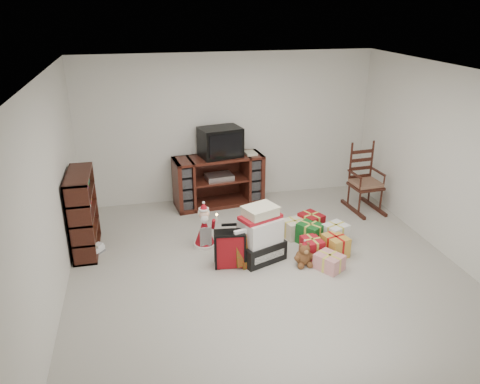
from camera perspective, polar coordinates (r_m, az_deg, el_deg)
The scene contains 13 objects.
room at distance 5.67m, azimuth 3.42°, elevation 1.60°, with size 5.01×5.01×2.51m.
tv_stand at distance 7.92m, azimuth -2.62°, elevation 1.41°, with size 1.54×0.70×0.85m.
bookshelf at distance 6.74m, azimuth -18.56°, elevation -2.57°, with size 0.31×0.93×1.14m.
rocking_chair at distance 8.03m, azimuth 14.87°, elevation 0.70°, with size 0.52×0.80×1.17m.
gift_pile at distance 6.26m, azimuth 2.45°, elevation -5.49°, with size 0.72×0.63×0.75m.
red_suitcase at distance 6.14m, azimuth -1.25°, elevation -6.95°, with size 0.40×0.24×0.58m.
stocking at distance 6.09m, azimuth 0.36°, elevation -6.94°, with size 0.25×0.11×0.55m, color #0B6512, non-canonical shape.
teddy_bear at distance 6.27m, azimuth 7.77°, elevation -7.64°, with size 0.22×0.19×0.32m.
santa_figurine at distance 6.87m, azimuth 2.88°, elevation -3.85°, with size 0.29×0.27×0.59m.
mrs_claus_figurine at distance 6.64m, azimuth -4.36°, elevation -4.55°, with size 0.33×0.31×0.67m.
sneaker_pair at distance 6.84m, azimuth -17.77°, elevation -6.79°, with size 0.37×0.28×0.09m.
gift_cluster at distance 6.73m, azimuth 9.65°, elevation -5.52°, with size 0.85×1.24×0.29m.
crt_television at distance 7.73m, azimuth -2.41°, elevation 6.10°, with size 0.74×0.60×0.49m.
Camera 1 is at (-1.48, -5.10, 3.25)m, focal length 35.00 mm.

